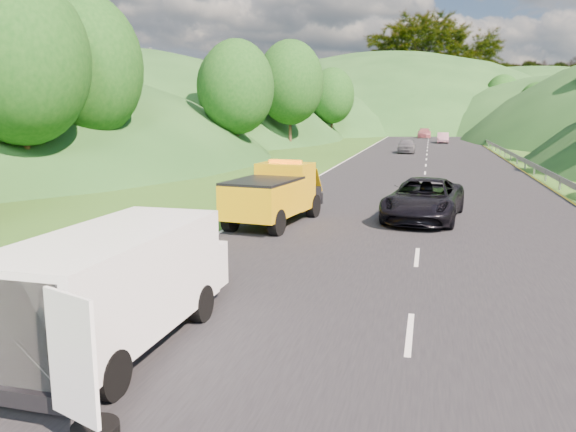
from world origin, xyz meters
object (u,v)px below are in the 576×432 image
(passing_suv, at_px, (423,220))
(suitcase, at_px, (134,267))
(white_van, at_px, (118,282))
(woman, at_px, (189,281))
(tow_truck, at_px, (275,194))
(child, at_px, (152,298))
(worker, at_px, (50,407))

(passing_suv, bearing_deg, suitcase, -118.27)
(white_van, xyz_separation_m, woman, (-0.49, 4.06, -1.24))
(tow_truck, xyz_separation_m, suitcase, (-1.69, -7.73, -0.90))
(tow_truck, xyz_separation_m, child, (-0.44, -9.16, -1.17))
(tow_truck, height_order, woman, tow_truck)
(child, bearing_deg, woman, 95.57)
(child, bearing_deg, passing_suv, 79.39)
(child, relative_size, worker, 0.63)
(woman, distance_m, passing_suv, 11.47)
(child, distance_m, worker, 4.87)
(child, height_order, suitcase, suitcase)
(child, relative_size, passing_suv, 0.17)
(woman, relative_size, worker, 1.03)
(child, relative_size, suitcase, 1.88)
(worker, bearing_deg, woman, 76.94)
(white_van, distance_m, child, 3.02)
(tow_truck, bearing_deg, child, -84.75)
(suitcase, bearing_deg, tow_truck, 77.70)
(woman, bearing_deg, white_van, -170.76)
(tow_truck, bearing_deg, white_van, -80.37)
(child, xyz_separation_m, suitcase, (-1.24, 1.43, 0.27))
(white_van, height_order, woman, white_van)
(white_van, xyz_separation_m, child, (-0.77, 2.64, -1.24))
(worker, relative_size, passing_suv, 0.28)
(child, xyz_separation_m, worker, (0.87, -4.79, 0.00))
(woman, xyz_separation_m, passing_suv, (5.67, 9.97, 0.00))
(tow_truck, relative_size, white_van, 0.93)
(white_van, relative_size, child, 6.13)
(white_van, relative_size, passing_suv, 1.06)
(child, bearing_deg, white_van, -56.66)
(tow_truck, relative_size, suitcase, 10.73)
(tow_truck, height_order, worker, tow_truck)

